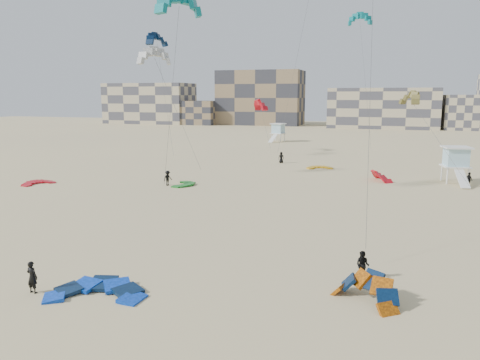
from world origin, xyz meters
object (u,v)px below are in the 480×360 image
(lifeguard_tower_near, at_px, (455,165))
(kite_ground_blue, at_px, (97,295))
(kitesurfer_main, at_px, (32,277))
(kite_ground_orange, at_px, (365,301))

(lifeguard_tower_near, bearing_deg, kite_ground_blue, -128.07)
(kitesurfer_main, distance_m, lifeguard_tower_near, 46.41)
(kite_ground_blue, bearing_deg, lifeguard_tower_near, 46.78)
(kite_ground_blue, xyz_separation_m, kite_ground_orange, (12.86, 3.35, 0.00))
(kite_ground_orange, relative_size, kitesurfer_main, 2.02)
(kitesurfer_main, height_order, lifeguard_tower_near, lifeguard_tower_near)
(kite_ground_orange, height_order, kitesurfer_main, kite_ground_orange)
(kitesurfer_main, bearing_deg, kite_ground_blue, -163.06)
(kite_ground_blue, height_order, kite_ground_orange, kite_ground_orange)
(kite_ground_blue, distance_m, kitesurfer_main, 3.40)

